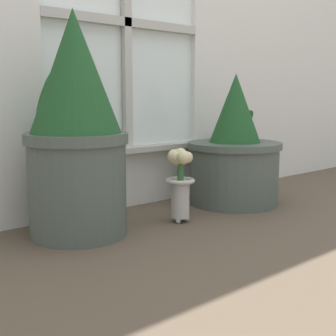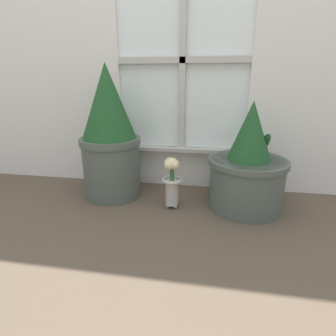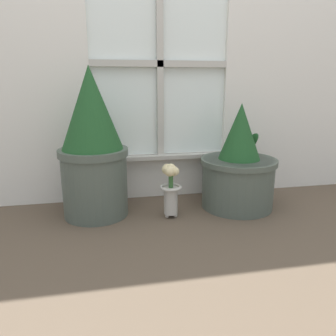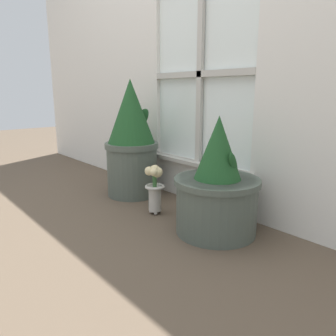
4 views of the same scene
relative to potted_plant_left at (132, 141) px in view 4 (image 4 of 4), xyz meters
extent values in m
plane|color=brown|center=(0.39, -0.26, -0.36)|extent=(10.00, 10.00, 0.00)
cube|color=silver|center=(-0.91, 0.24, 0.89)|extent=(1.81, 0.05, 2.50)
cube|color=silver|center=(0.39, 0.24, -0.23)|extent=(0.78, 0.05, 0.26)
cube|color=white|center=(0.39, 0.26, 0.42)|extent=(0.78, 0.02, 1.04)
cube|color=#BCB7AD|center=(0.39, 0.23, 0.42)|extent=(0.04, 0.03, 1.04)
cube|color=#BCB7AD|center=(0.39, 0.23, 0.42)|extent=(0.78, 0.03, 0.04)
cube|color=#BCB7AD|center=(0.39, 0.20, -0.11)|extent=(0.84, 0.06, 0.02)
cylinder|color=#4C564C|center=(0.00, 0.00, -0.19)|extent=(0.33, 0.33, 0.36)
cylinder|color=#4C564C|center=(0.00, 0.00, -0.03)|extent=(0.35, 0.35, 0.04)
cylinder|color=#38281E|center=(0.00, 0.00, -0.01)|extent=(0.31, 0.31, 0.01)
cone|color=#1E4C23|center=(0.00, 0.00, 0.19)|extent=(0.31, 0.31, 0.41)
ellipsoid|color=#1E4C23|center=(-0.06, 0.08, 0.09)|extent=(0.21, 0.16, 0.28)
cylinder|color=#4C564C|center=(0.77, -0.04, -0.23)|extent=(0.39, 0.39, 0.28)
cylinder|color=#4C564C|center=(0.77, -0.04, -0.10)|extent=(0.41, 0.41, 0.03)
cylinder|color=#38281E|center=(0.77, -0.04, -0.09)|extent=(0.36, 0.36, 0.01)
cone|color=#1E4C23|center=(0.77, -0.04, 0.06)|extent=(0.22, 0.22, 0.30)
ellipsoid|color=#1E4C23|center=(0.84, -0.01, -0.01)|extent=(0.09, 0.15, 0.16)
sphere|color=#BCB7AD|center=(0.38, -0.08, -0.35)|extent=(0.02, 0.02, 0.02)
sphere|color=#BCB7AD|center=(0.36, -0.12, -0.35)|extent=(0.02, 0.02, 0.02)
sphere|color=#BCB7AD|center=(0.40, -0.12, -0.35)|extent=(0.02, 0.02, 0.02)
cylinder|color=#BCB7AD|center=(0.38, -0.11, -0.28)|extent=(0.07, 0.07, 0.14)
torus|color=#BCB7AD|center=(0.38, -0.11, -0.20)|extent=(0.11, 0.11, 0.02)
cylinder|color=#386633|center=(0.38, -0.11, -0.17)|extent=(0.02, 0.02, 0.08)
sphere|color=beige|center=(0.38, -0.11, -0.11)|extent=(0.05, 0.05, 0.05)
sphere|color=beige|center=(0.39, -0.10, -0.12)|extent=(0.06, 0.06, 0.06)
sphere|color=beige|center=(0.37, -0.09, -0.11)|extent=(0.06, 0.06, 0.06)
sphere|color=beige|center=(0.36, -0.11, -0.11)|extent=(0.05, 0.05, 0.05)
sphere|color=beige|center=(0.37, -0.14, -0.11)|extent=(0.05, 0.05, 0.05)
sphere|color=beige|center=(0.40, -0.13, -0.11)|extent=(0.04, 0.04, 0.04)
camera|label=1|loc=(-0.81, -1.39, 0.11)|focal=50.00mm
camera|label=2|loc=(0.58, -1.41, 0.30)|focal=28.00mm
camera|label=3|loc=(0.06, -1.67, 0.32)|focal=35.00mm
camera|label=4|loc=(1.77, -1.20, 0.32)|focal=35.00mm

